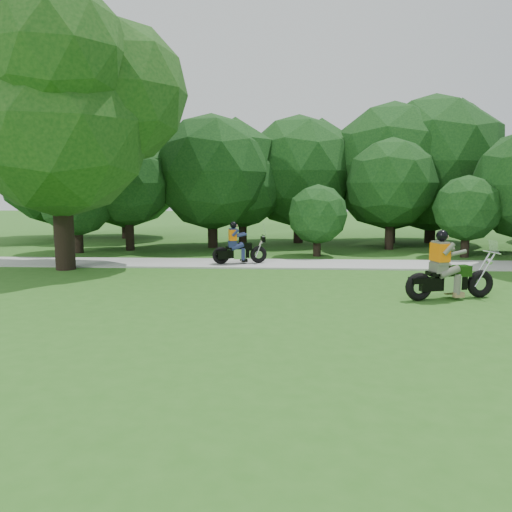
{
  "coord_description": "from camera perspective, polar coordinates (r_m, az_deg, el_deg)",
  "views": [
    {
      "loc": [
        -2.83,
        -10.58,
        2.9
      ],
      "look_at": [
        -3.59,
        3.81,
        0.9
      ],
      "focal_mm": 35.0,
      "sensor_mm": 36.0,
      "label": 1
    }
  ],
  "objects": [
    {
      "name": "big_tree_west",
      "position": [
        19.27,
        -21.42,
        15.89
      ],
      "size": [
        8.64,
        6.56,
        9.96
      ],
      "color": "black",
      "rests_on": "ground"
    },
    {
      "name": "tree_line",
      "position": [
        25.92,
        12.73,
        9.36
      ],
      "size": [
        39.57,
        12.46,
        7.68
      ],
      "color": "black",
      "rests_on": "ground"
    },
    {
      "name": "touring_motorcycle",
      "position": [
        18.57,
        -2.25,
        0.88
      ],
      "size": [
        2.05,
        0.95,
        1.58
      ],
      "rotation": [
        0.0,
        0.0,
        0.24
      ],
      "color": "black",
      "rests_on": "walkway"
    },
    {
      "name": "ground",
      "position": [
        11.32,
        17.54,
        -7.31
      ],
      "size": [
        100.0,
        100.0,
        0.0
      ],
      "primitive_type": "plane",
      "color": "#2B601B",
      "rests_on": "ground"
    },
    {
      "name": "walkway",
      "position": [
        19.01,
        11.57,
        -0.95
      ],
      "size": [
        60.0,
        2.2,
        0.06
      ],
      "primitive_type": "cube",
      "color": "#A1A19B",
      "rests_on": "ground"
    },
    {
      "name": "chopper_motorcycle",
      "position": [
        13.79,
        20.92,
        -1.93
      ],
      "size": [
        2.5,
        1.11,
        1.82
      ],
      "rotation": [
        0.0,
        0.0,
        0.28
      ],
      "color": "black",
      "rests_on": "ground"
    }
  ]
}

